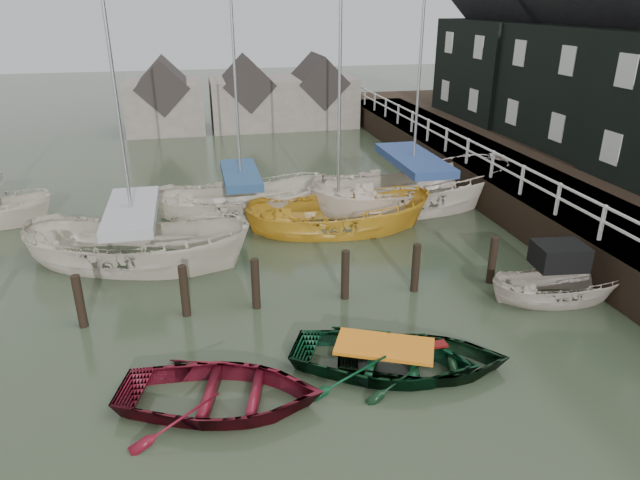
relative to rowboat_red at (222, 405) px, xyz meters
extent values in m
plane|color=#273320|center=(2.34, 0.76, 0.00)|extent=(120.00, 120.00, 0.00)
cube|color=black|center=(11.84, 10.76, 1.40)|extent=(3.00, 32.00, 0.20)
cube|color=silver|center=(10.34, 10.76, 2.45)|extent=(0.06, 32.00, 0.06)
cube|color=silver|center=(10.34, 10.76, 2.05)|extent=(0.06, 32.00, 0.06)
cube|color=black|center=(17.34, 10.76, 0.00)|extent=(14.00, 38.00, 1.50)
cube|color=black|center=(17.34, 12.76, 4.00)|extent=(6.00, 7.00, 5.00)
cube|color=black|center=(17.34, 19.76, 4.00)|extent=(6.40, 7.00, 5.00)
cylinder|color=black|center=(-3.16, 3.76, 0.50)|extent=(0.22, 0.22, 1.80)
cylinder|color=black|center=(-0.66, 3.76, 0.50)|extent=(0.22, 0.22, 1.80)
cylinder|color=black|center=(1.14, 3.76, 0.50)|extent=(0.22, 0.22, 1.80)
cylinder|color=black|center=(3.54, 3.76, 0.50)|extent=(0.22, 0.22, 1.80)
cylinder|color=black|center=(5.54, 3.76, 0.50)|extent=(0.22, 0.22, 1.80)
cylinder|color=black|center=(7.84, 3.76, 0.50)|extent=(0.22, 0.22, 1.80)
cube|color=#665B51|center=(-1.66, 26.76, 1.50)|extent=(4.50, 4.00, 3.00)
cube|color=#282321|center=(-1.66, 26.76, 2.80)|extent=(3.18, 4.08, 3.18)
cube|color=#665B51|center=(3.34, 26.76, 1.50)|extent=(4.50, 4.00, 3.00)
cube|color=#282321|center=(3.34, 26.76, 2.80)|extent=(3.18, 4.08, 3.18)
cube|color=#665B51|center=(7.84, 26.76, 1.50)|extent=(4.50, 4.00, 3.00)
cube|color=#282321|center=(7.84, 26.76, 2.80)|extent=(3.18, 4.08, 3.18)
imported|color=#530B17|center=(0.00, 0.00, 0.00)|extent=(4.71, 3.88, 0.85)
imported|color=black|center=(3.54, 0.45, 0.00)|extent=(4.88, 4.31, 0.84)
imported|color=black|center=(4.39, 0.29, 0.00)|extent=(4.32, 3.56, 0.78)
imported|color=#BAAC9F|center=(9.14, 2.46, 0.00)|extent=(3.90, 1.84, 1.45)
cube|color=black|center=(9.14, 2.66, 1.20)|extent=(1.41, 1.14, 0.65)
imported|color=beige|center=(-2.11, 7.39, 0.00)|extent=(7.69, 4.98, 2.78)
cylinder|color=#B2B2B7|center=(-2.11, 7.39, 6.14)|extent=(0.10, 0.10, 9.23)
cube|color=#96959A|center=(-2.11, 7.39, 1.65)|extent=(4.21, 2.69, 0.30)
imported|color=beige|center=(1.46, 11.07, 0.00)|extent=(6.64, 2.82, 2.51)
cylinder|color=#B2B2B7|center=(1.46, 11.07, 5.40)|extent=(0.10, 0.10, 8.04)
cube|color=navy|center=(1.46, 11.07, 1.50)|extent=(3.65, 1.51, 0.30)
imported|color=gold|center=(4.59, 8.70, 0.00)|extent=(6.71, 3.13, 2.50)
cylinder|color=#B2B2B7|center=(4.59, 8.70, 5.31)|extent=(0.10, 0.10, 7.87)
imported|color=beige|center=(7.97, 10.40, 0.00)|extent=(8.50, 3.75, 3.20)
cylinder|color=#B2B2B7|center=(7.97, 10.40, 6.24)|extent=(0.10, 0.10, 8.96)
cube|color=navy|center=(7.97, 10.40, 1.88)|extent=(4.67, 2.01, 0.30)
camera|label=1|loc=(-0.09, -9.42, 7.48)|focal=32.00mm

